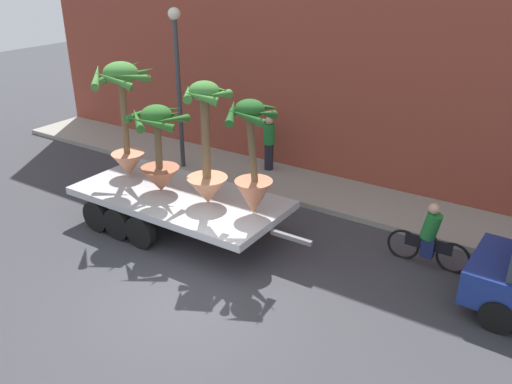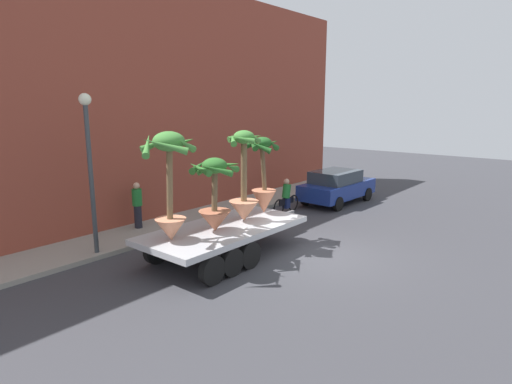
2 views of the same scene
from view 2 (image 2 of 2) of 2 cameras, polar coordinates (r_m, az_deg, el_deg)
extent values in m
plane|color=#38383D|center=(13.76, 8.80, -8.29)|extent=(60.00, 60.00, 0.00)
cube|color=gray|center=(17.49, -8.62, -3.67)|extent=(24.00, 2.20, 0.15)
cube|color=brown|center=(18.18, -12.73, 11.61)|extent=(24.00, 1.20, 9.45)
cube|color=#B7BABF|center=(13.18, -4.21, -5.01)|extent=(5.35, 2.55, 0.18)
cylinder|color=black|center=(13.11, -13.20, -7.65)|extent=(0.80, 0.22, 0.80)
cylinder|color=black|center=(11.41, -5.90, -10.36)|extent=(0.80, 0.22, 0.80)
cylinder|color=black|center=(13.54, -10.66, -6.90)|extent=(0.80, 0.22, 0.80)
cylinder|color=black|center=(11.91, -3.29, -9.36)|extent=(0.80, 0.22, 0.80)
cylinder|color=black|center=(14.00, -8.30, -6.19)|extent=(0.80, 0.22, 0.80)
cylinder|color=black|center=(12.43, -0.91, -8.42)|extent=(0.80, 0.22, 0.80)
cube|color=slate|center=(15.56, 3.94, -2.96)|extent=(1.00, 0.10, 0.10)
cone|color=#C17251|center=(14.66, 1.07, -1.28)|extent=(0.86, 0.86, 0.80)
cylinder|color=brown|center=(14.40, 0.98, 3.38)|extent=(0.31, 0.15, 1.63)
ellipsoid|color=#235B23|center=(14.27, 0.87, 6.58)|extent=(0.63, 0.63, 0.39)
cone|color=#235B23|center=(14.61, 1.66, 6.45)|extent=(0.30, 0.81, 0.42)
cone|color=#235B23|center=(14.63, 0.02, 6.55)|extent=(0.88, 0.48, 0.37)
cone|color=#235B23|center=(14.19, -0.41, 6.32)|extent=(0.56, 0.67, 0.38)
cone|color=#235B23|center=(13.91, 0.53, 6.11)|extent=(0.53, 0.79, 0.49)
cone|color=#235B23|center=(14.18, 2.38, 6.27)|extent=(0.81, 0.49, 0.44)
cone|color=#B26647|center=(12.66, -5.52, -3.86)|extent=(0.96, 0.96, 0.62)
cylinder|color=brown|center=(12.45, -5.55, 0.48)|extent=(0.22, 0.17, 1.34)
ellipsoid|color=#2D6B28|center=(12.35, -5.56, 3.54)|extent=(0.73, 0.73, 0.46)
cone|color=#2D6B28|center=(12.70, -3.87, 3.64)|extent=(0.23, 1.05, 0.37)
cone|color=#2D6B28|center=(12.72, -6.30, 3.40)|extent=(0.84, 0.48, 0.50)
cone|color=#2D6B28|center=(12.54, -7.67, 3.44)|extent=(1.00, 0.60, 0.37)
cone|color=#2D6B28|center=(12.08, -7.57, 3.14)|extent=(0.39, 1.06, 0.37)
cone|color=#2D6B28|center=(11.92, -5.21, 2.96)|extent=(0.86, 0.70, 0.45)
cone|color=#2D6B28|center=(12.22, -3.19, 3.27)|extent=(1.03, 0.69, 0.43)
cone|color=tan|center=(13.70, -1.61, -2.53)|extent=(0.96, 0.96, 0.65)
cylinder|color=brown|center=(13.44, -1.62, 3.03)|extent=(0.22, 0.20, 2.03)
ellipsoid|color=#428438|center=(13.33, -1.63, 7.36)|extent=(0.67, 0.67, 0.42)
cone|color=#428438|center=(13.67, -0.70, 7.31)|extent=(0.31, 0.84, 0.35)
cone|color=#428438|center=(13.65, -2.33, 7.32)|extent=(0.77, 0.46, 0.32)
cone|color=#428438|center=(13.30, -3.11, 7.04)|extent=(0.63, 0.66, 0.42)
cone|color=#428438|center=(12.98, -1.72, 7.06)|extent=(0.60, 0.70, 0.34)
cone|color=#428438|center=(13.25, -0.08, 7.11)|extent=(0.77, 0.52, 0.38)
cone|color=tan|center=(11.99, -11.29, -4.93)|extent=(0.86, 0.86, 0.62)
cylinder|color=brown|center=(11.69, -11.46, 1.50)|extent=(0.25, 0.17, 2.11)
ellipsoid|color=#428438|center=(11.57, -11.58, 6.65)|extent=(0.86, 0.86, 0.53)
cone|color=#428438|center=(11.85, -9.71, 6.59)|extent=(0.26, 0.97, 0.42)
cone|color=#428438|center=(12.14, -12.55, 6.54)|extent=(1.20, 0.58, 0.56)
cone|color=#428438|center=(11.63, -14.32, 6.11)|extent=(0.89, 0.94, 0.65)
cone|color=#428438|center=(11.01, -12.00, 6.09)|extent=(0.93, 0.99, 0.51)
cone|color=#428438|center=(11.36, -9.37, 6.28)|extent=(0.98, 0.58, 0.52)
torus|color=black|center=(19.05, 5.01, -1.47)|extent=(0.74, 0.07, 0.74)
torus|color=black|center=(18.17, 3.07, -2.10)|extent=(0.74, 0.07, 0.74)
cube|color=black|center=(18.57, 4.07, -1.24)|extent=(1.04, 0.08, 0.28)
cylinder|color=#1E702D|center=(18.47, 4.09, 0.12)|extent=(0.45, 0.35, 0.65)
sphere|color=tan|center=(18.39, 4.11, 1.40)|extent=(0.24, 0.24, 0.24)
cube|color=navy|center=(18.59, 4.07, -1.48)|extent=(0.28, 0.24, 0.44)
cube|color=navy|center=(20.76, 10.81, 0.39)|extent=(4.29, 1.98, 0.70)
cube|color=#2D3842|center=(20.47, 10.58, 2.04)|extent=(2.38, 1.74, 0.56)
cylinder|color=black|center=(22.43, 10.67, 0.33)|extent=(0.65, 0.22, 0.64)
cylinder|color=black|center=(21.61, 14.64, -0.29)|extent=(0.65, 0.22, 0.64)
cylinder|color=black|center=(20.16, 6.64, -0.83)|extent=(0.65, 0.22, 0.64)
cylinder|color=black|center=(19.25, 10.90, -1.57)|extent=(0.65, 0.22, 0.64)
cylinder|color=black|center=(16.41, -15.48, -3.18)|extent=(0.28, 0.28, 0.85)
cylinder|color=#1E702D|center=(16.24, -15.62, -0.68)|extent=(0.36, 0.36, 0.62)
sphere|color=tan|center=(16.16, -15.71, 0.81)|extent=(0.24, 0.24, 0.24)
cylinder|color=#383D42|center=(13.72, -21.14, 1.37)|extent=(0.14, 0.14, 4.50)
sphere|color=#EAEACC|center=(13.53, -21.90, 11.42)|extent=(0.36, 0.36, 0.36)
camera|label=1|loc=(17.13, 41.02, 14.58)|focal=36.88mm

